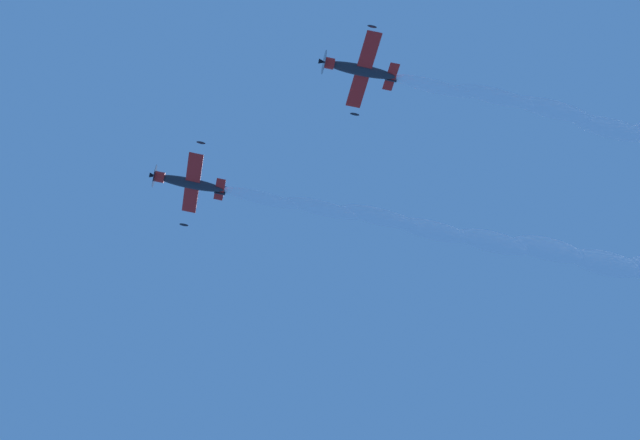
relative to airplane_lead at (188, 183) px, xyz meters
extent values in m
ellipsoid|color=#232328|center=(-0.21, -0.13, 0.00)|extent=(6.18, 4.54, 1.41)
cylinder|color=red|center=(2.30, 1.44, -0.04)|extent=(1.45, 1.62, 1.37)
cone|color=black|center=(2.83, 1.77, -0.05)|extent=(0.91, 0.91, 0.65)
cylinder|color=#3F3F47|center=(2.71, 1.69, -0.05)|extent=(1.58, 2.56, 2.98)
cube|color=red|center=(-0.41, -0.17, -0.14)|extent=(5.09, 7.01, 3.67)
ellipsoid|color=#232328|center=(-2.30, 2.90, 1.59)|extent=(0.91, 0.72, 0.32)
ellipsoid|color=#232328|center=(1.48, -3.24, -1.88)|extent=(0.91, 0.72, 0.32)
cube|color=red|center=(-2.59, -1.64, 0.08)|extent=(2.16, 2.73, 1.36)
cube|color=#232328|center=(-2.53, -1.85, 0.52)|extent=(1.20, 1.05, 1.03)
ellipsoid|color=#1E232D|center=(0.14, -0.12, 0.35)|extent=(1.70, 1.52, 0.87)
ellipsoid|color=#232328|center=(-18.96, 5.00, -0.13)|extent=(6.16, 4.47, 1.54)
cylinder|color=red|center=(-16.46, 6.56, -0.27)|extent=(1.40, 1.58, 1.34)
cone|color=black|center=(-15.92, 6.89, -0.29)|extent=(0.89, 0.89, 0.65)
cylinder|color=#3F3F47|center=(-16.05, 6.82, -0.29)|extent=(1.46, 2.51, 2.88)
cube|color=red|center=(-19.16, 4.94, -0.28)|extent=(5.23, 7.23, 3.05)
ellipsoid|color=#232328|center=(-21.09, 8.15, 1.13)|extent=(0.90, 0.71, 0.34)
ellipsoid|color=#232328|center=(-17.23, 1.73, -1.68)|extent=(0.90, 0.71, 0.34)
cube|color=red|center=(-21.34, 3.49, 0.04)|extent=(2.21, 2.80, 1.15)
cube|color=#232328|center=(-21.29, 3.32, 0.49)|extent=(1.13, 0.99, 1.09)
ellipsoid|color=#1E232D|center=(-18.63, 5.04, 0.23)|extent=(1.68, 1.49, 0.88)
ellipsoid|color=white|center=(-5.97, -3.84, 0.33)|extent=(7.23, 5.17, 1.64)
ellipsoid|color=white|center=(-11.12, -6.88, 0.58)|extent=(7.35, 5.35, 1.85)
ellipsoid|color=white|center=(-16.04, -9.60, 0.83)|extent=(7.47, 5.54, 2.06)
ellipsoid|color=white|center=(-20.62, -12.95, 1.28)|extent=(7.59, 5.72, 2.27)
ellipsoid|color=white|center=(-25.98, -16.23, 1.41)|extent=(7.71, 5.90, 2.48)
ellipsoid|color=white|center=(-31.11, -19.05, 1.84)|extent=(7.83, 6.09, 2.69)
ellipsoid|color=white|center=(-36.30, -22.64, 2.05)|extent=(7.95, 6.27, 2.90)
ellipsoid|color=white|center=(-24.67, 1.36, 0.33)|extent=(7.23, 5.17, 1.64)
ellipsoid|color=white|center=(-29.84, -1.47, 0.48)|extent=(7.35, 5.35, 1.85)
ellipsoid|color=white|center=(-34.59, -4.50, 0.78)|extent=(7.47, 5.54, 2.06)
ellipsoid|color=white|center=(-39.46, -8.25, 1.03)|extent=(7.59, 5.72, 2.27)
camera|label=1|loc=(-21.29, 23.10, -75.96)|focal=47.85mm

